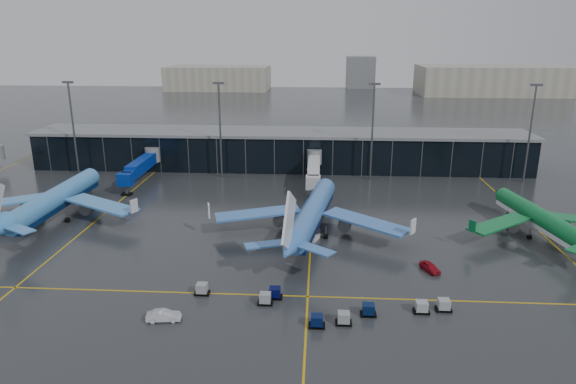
# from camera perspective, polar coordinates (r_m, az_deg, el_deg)

# --- Properties ---
(ground) EXTENTS (600.00, 600.00, 0.00)m
(ground) POSITION_cam_1_polar(r_m,az_deg,el_deg) (91.85, -3.84, -6.84)
(ground) COLOR #282B2D
(ground) RESTS_ON ground
(terminal_pier) EXTENTS (142.00, 17.00, 10.70)m
(terminal_pier) POSITION_cam_1_polar(r_m,az_deg,el_deg) (149.08, -0.87, 4.80)
(terminal_pier) COLOR black
(terminal_pier) RESTS_ON ground
(jet_bridges) EXTENTS (94.00, 27.50, 7.20)m
(jet_bridges) POSITION_cam_1_polar(r_m,az_deg,el_deg) (138.33, -16.12, 2.77)
(jet_bridges) COLOR #595B60
(jet_bridges) RESTS_ON ground
(flood_masts) EXTENTS (203.00, 0.50, 25.50)m
(flood_masts) POSITION_cam_1_polar(r_m,az_deg,el_deg) (135.39, 0.85, 7.16)
(flood_masts) COLOR #595B60
(flood_masts) RESTS_ON ground
(distant_hangars) EXTENTS (260.00, 71.00, 22.00)m
(distant_hangars) POSITION_cam_1_polar(r_m,az_deg,el_deg) (356.52, 10.01, 12.29)
(distant_hangars) COLOR #B2AD99
(distant_hangars) RESTS_ON ground
(taxi_lines) EXTENTS (220.00, 120.00, 0.02)m
(taxi_lines) POSITION_cam_1_polar(r_m,az_deg,el_deg) (100.94, 2.58, -4.54)
(taxi_lines) COLOR gold
(taxi_lines) RESTS_ON ground
(airliner_arkefly) EXTENTS (40.42, 45.87, 13.94)m
(airliner_arkefly) POSITION_cam_1_polar(r_m,az_deg,el_deg) (117.03, -24.54, 0.55)
(airliner_arkefly) COLOR #428FD9
(airliner_arkefly) RESTS_ON ground
(airliner_klm_near) EXTENTS (46.43, 50.96, 13.87)m
(airliner_klm_near) POSITION_cam_1_polar(r_m,az_deg,el_deg) (98.46, 2.73, -0.82)
(airliner_klm_near) COLOR #3E77CC
(airliner_klm_near) RESTS_ON ground
(airliner_aer_lingus) EXTENTS (38.73, 42.46, 11.51)m
(airliner_aer_lingus) POSITION_cam_1_polar(r_m,az_deg,el_deg) (109.01, 26.26, -1.49)
(airliner_aer_lingus) COLOR #0D7334
(airliner_aer_lingus) RESTS_ON ground
(baggage_carts) EXTENTS (37.19, 9.42, 1.70)m
(baggage_carts) POSITION_cam_1_polar(r_m,az_deg,el_deg) (74.04, 4.45, -12.45)
(baggage_carts) COLOR black
(baggage_carts) RESTS_ON ground
(mobile_airstair) EXTENTS (3.18, 3.77, 3.45)m
(mobile_airstair) POSITION_cam_1_polar(r_m,az_deg,el_deg) (97.47, 2.69, -4.87)
(mobile_airstair) COLOR silver
(mobile_airstair) RESTS_ON ground
(service_van_red) EXTENTS (3.33, 4.61, 1.46)m
(service_van_red) POSITION_cam_1_polar(r_m,az_deg,el_deg) (88.10, 15.50, -8.03)
(service_van_red) COLOR maroon
(service_van_red) RESTS_ON ground
(service_van_white) EXTENTS (4.81, 2.21, 1.53)m
(service_van_white) POSITION_cam_1_polar(r_m,az_deg,el_deg) (73.41, -13.65, -13.21)
(service_van_white) COLOR silver
(service_van_white) RESTS_ON ground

